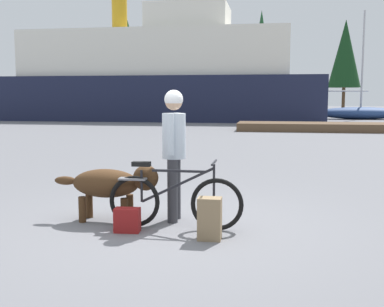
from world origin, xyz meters
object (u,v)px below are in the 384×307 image
object	(u,v)px
bicycle	(174,200)
dog	(112,184)
ferry_boat	(159,78)
backpack	(210,219)
sailboat_moored	(361,112)
person_cyclist	(174,142)
handbag_pannier	(127,220)

from	to	relation	value
bicycle	dog	size ratio (longest dim) A/B	1.19
bicycle	ferry_boat	xyz separation A→B (m)	(-6.96, 28.36, 2.67)
dog	backpack	world-z (taller)	dog
sailboat_moored	person_cyclist	bearing A→B (deg)	-104.18
bicycle	backpack	world-z (taller)	bicycle
bicycle	backpack	xyz separation A→B (m)	(0.52, -0.41, -0.12)
sailboat_moored	backpack	bearing A→B (deg)	-102.80
bicycle	sailboat_moored	bearing A→B (deg)	76.14
dog	person_cyclist	bearing A→B (deg)	11.82
person_cyclist	sailboat_moored	world-z (taller)	sailboat_moored
dog	ferry_boat	distance (m)	28.88
backpack	sailboat_moored	xyz separation A→B (m)	(7.21, 31.73, 0.25)
handbag_pannier	backpack	bearing A→B (deg)	-8.04
handbag_pannier	ferry_boat	world-z (taller)	ferry_boat
sailboat_moored	handbag_pannier	bearing A→B (deg)	-104.70
ferry_boat	sailboat_moored	size ratio (longest dim) A/B	2.95
dog	backpack	bearing A→B (deg)	-24.02
bicycle	backpack	distance (m)	0.67
backpack	bicycle	bearing A→B (deg)	142.13
handbag_pannier	sailboat_moored	size ratio (longest dim) A/B	0.04
bicycle	dog	world-z (taller)	bicycle
sailboat_moored	ferry_boat	bearing A→B (deg)	-168.59
backpack	dog	bearing A→B (deg)	155.98
bicycle	dog	bearing A→B (deg)	165.65
ferry_boat	sailboat_moored	world-z (taller)	ferry_boat
person_cyclist	dog	xyz separation A→B (m)	(-0.83, -0.17, -0.58)
sailboat_moored	bicycle	bearing A→B (deg)	-103.86
bicycle	dog	xyz separation A→B (m)	(-0.91, 0.23, 0.15)
ferry_boat	sailboat_moored	distance (m)	15.20
backpack	sailboat_moored	size ratio (longest dim) A/B	0.07
person_cyclist	backpack	distance (m)	1.32
person_cyclist	ferry_boat	world-z (taller)	ferry_boat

